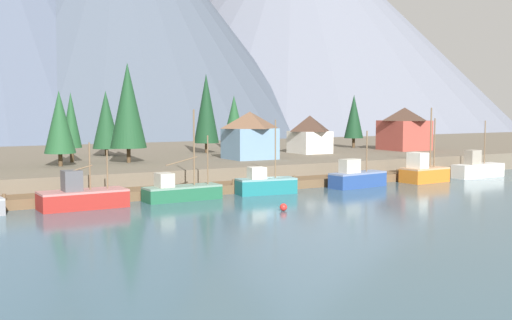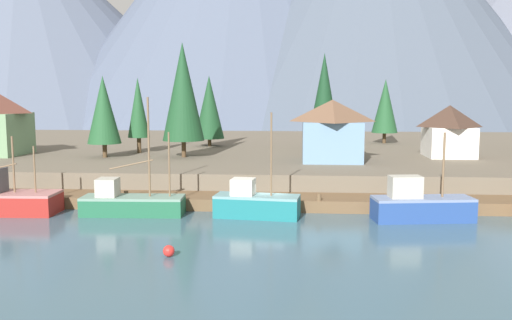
{
  "view_description": "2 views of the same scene",
  "coord_description": "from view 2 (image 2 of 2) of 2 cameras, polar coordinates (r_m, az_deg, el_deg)",
  "views": [
    {
      "loc": [
        -36.44,
        -62.46,
        9.65
      ],
      "look_at": [
        0.06,
        2.3,
        3.45
      ],
      "focal_mm": 44.8,
      "sensor_mm": 36.0,
      "label": 1
    },
    {
      "loc": [
        2.19,
        -44.0,
        9.74
      ],
      "look_at": [
        -1.39,
        3.59,
        3.88
      ],
      "focal_mm": 38.61,
      "sensor_mm": 36.0,
      "label": 2
    }
  ],
  "objects": [
    {
      "name": "ground_plane",
      "position": [
        64.85,
        2.31,
        -2.09
      ],
      "size": [
        400.0,
        400.0,
        1.0
      ],
      "primitive_type": "cube",
      "color": "#3D5B6B"
    },
    {
      "name": "dock",
      "position": [
        46.96,
        1.55,
        -4.35
      ],
      "size": [
        80.0,
        4.0,
        1.6
      ],
      "color": "brown",
      "rests_on": "ground_plane"
    },
    {
      "name": "shoreline_bank",
      "position": [
        76.51,
        2.63,
        0.62
      ],
      "size": [
        400.0,
        56.0,
        2.5
      ],
      "primitive_type": "cube",
      "color": "#665B4C",
      "rests_on": "ground_plane"
    },
    {
      "name": "mountain_west_peak",
      "position": [
        217.72,
        -22.9,
        13.07
      ],
      "size": [
        150.12,
        150.12,
        69.57
      ],
      "primitive_type": "cone",
      "color": "slate",
      "rests_on": "ground_plane"
    },
    {
      "name": "fishing_boat_red",
      "position": [
        49.01,
        -24.53,
        -3.8
      ],
      "size": [
        8.29,
        3.44,
        6.27
      ],
      "rotation": [
        0.0,
        0.0,
        0.03
      ],
      "color": "maroon",
      "rests_on": "ground_plane"
    },
    {
      "name": "fishing_boat_green",
      "position": [
        45.31,
        -12.88,
        -4.35
      ],
      "size": [
        8.19,
        2.89,
        9.4
      ],
      "rotation": [
        0.0,
        0.0,
        0.04
      ],
      "color": "#1E5B3D",
      "rests_on": "ground_plane"
    },
    {
      "name": "fishing_boat_teal",
      "position": [
        43.31,
        -0.06,
        -4.54
      ],
      "size": [
        6.84,
        3.16,
        8.24
      ],
      "rotation": [
        0.0,
        0.0,
        -0.12
      ],
      "color": "#196B70",
      "rests_on": "ground_plane"
    },
    {
      "name": "fishing_boat_blue",
      "position": [
        43.98,
        16.64,
        -4.54
      ],
      "size": [
        7.82,
        3.49,
        6.75
      ],
      "rotation": [
        0.0,
        0.0,
        0.14
      ],
      "color": "navy",
      "rests_on": "ground_plane"
    },
    {
      "name": "house_white",
      "position": [
        65.9,
        19.37,
        2.9
      ],
      "size": [
        5.26,
        5.79,
        5.83
      ],
      "color": "silver",
      "rests_on": "shoreline_bank"
    },
    {
      "name": "house_blue",
      "position": [
        58.54,
        7.88,
        3.1
      ],
      "size": [
        6.43,
        6.05,
        6.51
      ],
      "color": "#6689A8",
      "rests_on": "shoreline_bank"
    },
    {
      "name": "conifer_near_left",
      "position": [
        74.75,
        -4.87,
        5.47
      ],
      "size": [
        4.0,
        4.0,
        9.51
      ],
      "color": "#4C3823",
      "rests_on": "shoreline_bank"
    },
    {
      "name": "conifer_mid_left",
      "position": [
        62.18,
        -7.58,
        7.02
      ],
      "size": [
        4.67,
        4.67,
        12.78
      ],
      "color": "#4C3823",
      "rests_on": "shoreline_bank"
    },
    {
      "name": "conifer_mid_right",
      "position": [
        63.75,
        -15.52,
        5.03
      ],
      "size": [
        3.74,
        3.74,
        9.11
      ],
      "color": "#4C3823",
      "rests_on": "shoreline_bank"
    },
    {
      "name": "conifer_back_left",
      "position": [
        71.98,
        7.07,
        6.69
      ],
      "size": [
        3.91,
        3.91,
        12.3
      ],
      "color": "#4C3823",
      "rests_on": "shoreline_bank"
    },
    {
      "name": "conifer_back_right",
      "position": [
        81.03,
        13.23,
        5.46
      ],
      "size": [
        3.7,
        3.7,
        9.16
      ],
      "color": "#4C3823",
      "rests_on": "shoreline_bank"
    },
    {
      "name": "conifer_centre",
      "position": [
        67.59,
        -12.11,
        5.3
      ],
      "size": [
        2.63,
        2.63,
        9.03
      ],
      "color": "#4C3823",
      "rests_on": "shoreline_bank"
    },
    {
      "name": "channel_buoy",
      "position": [
        33.67,
        -9.02,
        -9.29
      ],
      "size": [
        0.7,
        0.7,
        0.7
      ],
      "primitive_type": "sphere",
      "color": "red",
      "rests_on": "ground_plane"
    }
  ]
}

